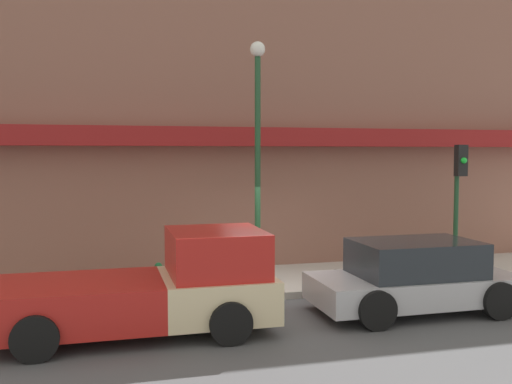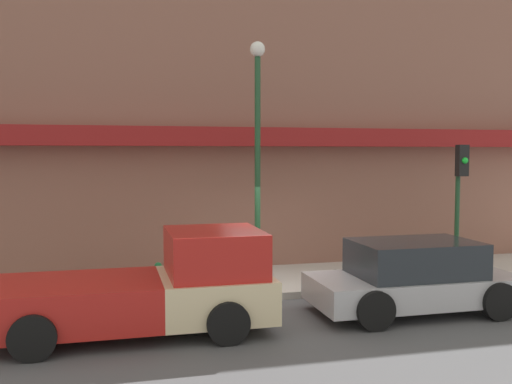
{
  "view_description": "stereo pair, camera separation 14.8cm",
  "coord_description": "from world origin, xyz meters",
  "px_view_note": "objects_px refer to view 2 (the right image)",
  "views": [
    {
      "loc": [
        -3.82,
        -12.06,
        3.3
      ],
      "look_at": [
        -0.3,
        1.24,
        2.36
      ],
      "focal_mm": 40.0,
      "sensor_mm": 36.0,
      "label": 1
    },
    {
      "loc": [
        -3.67,
        -12.1,
        3.3
      ],
      "look_at": [
        -0.3,
        1.24,
        2.36
      ],
      "focal_mm": 40.0,
      "sensor_mm": 36.0,
      "label": 2
    }
  ],
  "objects_px": {
    "street_lamp": "(258,135)",
    "pickup_truck": "(152,288)",
    "traffic_light": "(460,185)",
    "parked_car": "(414,277)",
    "fire_hydrant": "(158,277)"
  },
  "relations": [
    {
      "from": "pickup_truck",
      "to": "street_lamp",
      "type": "relative_size",
      "value": 0.89
    },
    {
      "from": "street_lamp",
      "to": "pickup_truck",
      "type": "bearing_deg",
      "value": -135.22
    },
    {
      "from": "fire_hydrant",
      "to": "traffic_light",
      "type": "distance_m",
      "value": 7.9
    },
    {
      "from": "fire_hydrant",
      "to": "street_lamp",
      "type": "xyz_separation_m",
      "value": [
        2.38,
        0.18,
        3.25
      ]
    },
    {
      "from": "street_lamp",
      "to": "traffic_light",
      "type": "xyz_separation_m",
      "value": [
        5.26,
        -0.34,
        -1.26
      ]
    },
    {
      "from": "pickup_truck",
      "to": "parked_car",
      "type": "height_order",
      "value": "pickup_truck"
    },
    {
      "from": "parked_car",
      "to": "traffic_light",
      "type": "bearing_deg",
      "value": 43.5
    },
    {
      "from": "street_lamp",
      "to": "parked_car",
      "type": "bearing_deg",
      "value": -44.88
    },
    {
      "from": "parked_car",
      "to": "street_lamp",
      "type": "height_order",
      "value": "street_lamp"
    },
    {
      "from": "parked_car",
      "to": "pickup_truck",
      "type": "bearing_deg",
      "value": -178.52
    },
    {
      "from": "parked_car",
      "to": "street_lamp",
      "type": "xyz_separation_m",
      "value": [
        -2.67,
        2.66,
        3.01
      ]
    },
    {
      "from": "parked_car",
      "to": "fire_hydrant",
      "type": "bearing_deg",
      "value": 155.38
    },
    {
      "from": "parked_car",
      "to": "fire_hydrant",
      "type": "height_order",
      "value": "parked_car"
    },
    {
      "from": "street_lamp",
      "to": "traffic_light",
      "type": "distance_m",
      "value": 5.42
    },
    {
      "from": "fire_hydrant",
      "to": "street_lamp",
      "type": "bearing_deg",
      "value": 4.42
    }
  ]
}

